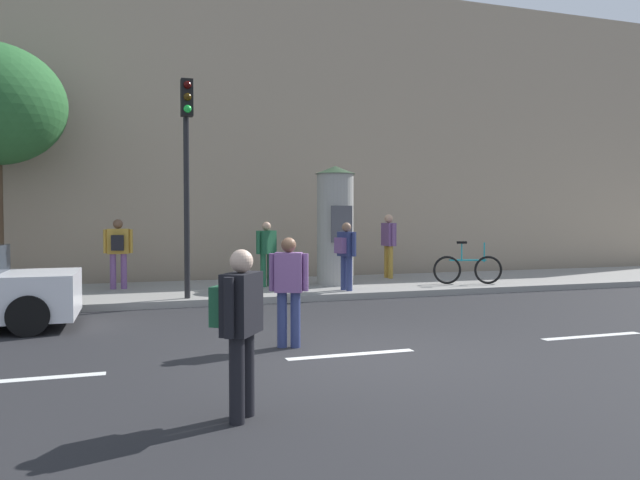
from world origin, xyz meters
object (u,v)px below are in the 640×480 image
(poster_column, at_px, (335,225))
(pedestrian_near_pole, at_px, (266,248))
(pedestrian_in_red_top, at_px, (118,247))
(pedestrian_in_light_jacket, at_px, (389,240))
(pedestrian_in_dark_shirt, at_px, (289,284))
(bicycle_leaning, at_px, (468,269))
(pedestrian_tallest, at_px, (239,318))
(traffic_light, at_px, (187,153))
(pedestrian_with_bag, at_px, (346,250))

(poster_column, height_order, pedestrian_near_pole, poster_column)
(pedestrian_in_red_top, height_order, pedestrian_in_light_jacket, pedestrian_in_light_jacket)
(pedestrian_near_pole, bearing_deg, poster_column, -3.41)
(pedestrian_in_dark_shirt, relative_size, bicycle_leaning, 0.91)
(pedestrian_tallest, relative_size, pedestrian_near_pole, 0.97)
(traffic_light, distance_m, pedestrian_in_red_top, 3.34)
(bicycle_leaning, bearing_deg, pedestrian_in_red_top, 168.88)
(pedestrian_tallest, distance_m, pedestrian_in_dark_shirt, 3.07)
(pedestrian_tallest, distance_m, pedestrian_in_light_jacket, 11.74)
(pedestrian_tallest, distance_m, pedestrian_in_red_top, 9.68)
(traffic_light, bearing_deg, pedestrian_in_light_jacket, 24.69)
(traffic_light, height_order, pedestrian_in_dark_shirt, traffic_light)
(pedestrian_in_red_top, bearing_deg, poster_column, -7.50)
(traffic_light, distance_m, pedestrian_with_bag, 4.20)
(poster_column, height_order, pedestrian_tallest, poster_column)
(bicycle_leaning, bearing_deg, traffic_light, -174.99)
(pedestrian_in_dark_shirt, distance_m, pedestrian_in_red_top, 7.19)
(pedestrian_in_dark_shirt, height_order, pedestrian_in_red_top, pedestrian_in_red_top)
(traffic_light, bearing_deg, bicycle_leaning, 5.01)
(pedestrian_tallest, xyz_separation_m, pedestrian_near_pole, (2.39, 9.04, 0.16))
(pedestrian_with_bag, distance_m, bicycle_leaning, 3.49)
(traffic_light, distance_m, pedestrian_in_light_jacket, 6.68)
(pedestrian_in_light_jacket, bearing_deg, pedestrian_with_bag, -132.88)
(pedestrian_tallest, bearing_deg, bicycle_leaning, 47.18)
(pedestrian_tallest, xyz_separation_m, bicycle_leaning, (7.38, 7.96, -0.38))
(traffic_light, xyz_separation_m, pedestrian_tallest, (-0.31, -7.34, -2.25))
(traffic_light, relative_size, pedestrian_in_light_jacket, 2.52)
(traffic_light, xyz_separation_m, pedestrian_with_bag, (3.63, 0.33, -2.09))
(pedestrian_tallest, relative_size, pedestrian_in_red_top, 0.94)
(pedestrian_tallest, bearing_deg, pedestrian_in_red_top, 96.28)
(pedestrian_in_red_top, bearing_deg, pedestrian_near_pole, -9.56)
(traffic_light, xyz_separation_m, bicycle_leaning, (7.06, 0.62, -2.63))
(pedestrian_in_dark_shirt, relative_size, pedestrian_with_bag, 0.99)
(pedestrian_tallest, distance_m, pedestrian_with_bag, 8.63)
(pedestrian_in_dark_shirt, height_order, pedestrian_near_pole, pedestrian_near_pole)
(pedestrian_tallest, bearing_deg, poster_column, 65.13)
(pedestrian_near_pole, bearing_deg, pedestrian_in_red_top, 170.44)
(pedestrian_in_light_jacket, distance_m, pedestrian_with_bag, 3.20)
(traffic_light, height_order, pedestrian_in_red_top, traffic_light)
(poster_column, bearing_deg, pedestrian_near_pole, 176.59)
(poster_column, relative_size, pedestrian_in_dark_shirt, 1.92)
(pedestrian_near_pole, distance_m, pedestrian_in_light_jacket, 3.86)
(pedestrian_in_red_top, distance_m, bicycle_leaning, 8.62)
(pedestrian_in_red_top, height_order, bicycle_leaning, pedestrian_in_red_top)
(pedestrian_in_red_top, relative_size, pedestrian_with_bag, 1.05)
(pedestrian_tallest, xyz_separation_m, pedestrian_in_red_top, (-1.06, 9.62, 0.22))
(pedestrian_tallest, height_order, pedestrian_near_pole, pedestrian_near_pole)
(pedestrian_in_light_jacket, bearing_deg, poster_column, -151.44)
(traffic_light, relative_size, pedestrian_in_red_top, 2.73)
(poster_column, xyz_separation_m, pedestrian_with_bag, (-0.19, -1.26, -0.58))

